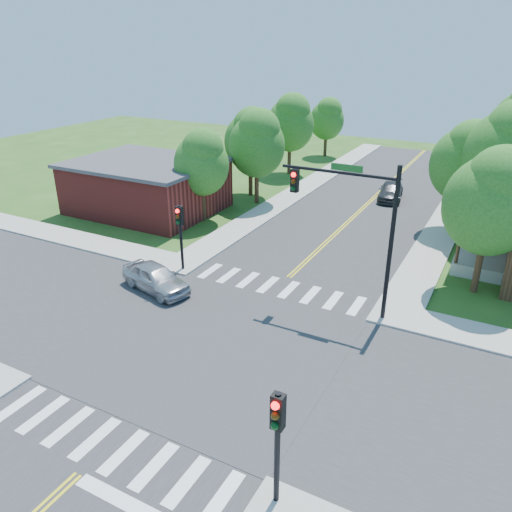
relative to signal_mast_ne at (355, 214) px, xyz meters
The scene contains 24 objects.
ground 8.37m from the signal_mast_ne, 125.00° to the right, with size 100.00×100.00×0.00m, color #274F18.
road_ns 8.36m from the signal_mast_ne, 125.00° to the right, with size 10.00×90.00×0.04m, color #2D2D30.
road_ew 8.36m from the signal_mast_ne, 125.00° to the right, with size 90.00×10.00×0.04m, color #2D2D30.
intersection_patch 8.37m from the signal_mast_ne, 125.00° to the right, with size 10.20×10.20×0.06m, color #2D2D30.
sidewalk_nw 22.73m from the signal_mast_ne, 152.60° to the left, with size 40.00×40.00×0.14m.
crosswalk_north 6.23m from the signal_mast_ne, behind, with size 8.85×2.00×0.01m.
crosswalk_south 13.32m from the signal_mast_ne, 108.36° to the right, with size 8.85×2.00×0.01m.
centerline 8.34m from the signal_mast_ne, 125.00° to the right, with size 0.30×90.00×0.01m.
stop_bar 14.12m from the signal_mast_ne, 96.11° to the right, with size 4.60×0.45×0.09m, color white.
signal_mast_ne is the anchor object (origin of this frame).
signal_pole_se 11.55m from the signal_mast_ne, 81.44° to the right, with size 0.34×0.42×3.80m.
signal_pole_nw 9.76m from the signal_mast_ne, behind, with size 0.34×0.42×3.80m.
building_nw 19.87m from the signal_mast_ne, 157.21° to the left, with size 10.40×8.40×3.73m.
tree_e_a 7.13m from the signal_mast_ne, 43.54° to the left, with size 4.44×4.21×7.54m.
tree_e_b 13.49m from the signal_mast_ne, 66.43° to the left, with size 5.24×4.98×8.91m.
tree_e_c 20.70m from the signal_mast_ne, 76.54° to the left, with size 4.64×4.40×7.88m.
tree_w_a 15.12m from the signal_mast_ne, 149.97° to the left, with size 3.83×3.63×6.50m.
tree_w_b 19.53m from the signal_mast_ne, 132.00° to the left, with size 4.19×3.98×7.12m.
tree_w_c 26.05m from the signal_mast_ne, 120.52° to the left, with size 4.39×4.17×7.47m.
tree_w_d 33.92m from the signal_mast_ne, 112.49° to the left, with size 3.68×3.50×6.25m.
tree_house 13.88m from the signal_mast_ne, 77.66° to the left, with size 4.35×4.13×7.40m.
tree_bldg 17.38m from the signal_mast_ne, 132.09° to the left, with size 4.29×4.08×7.29m.
car_silver 10.50m from the signal_mast_ne, 164.37° to the right, with size 4.41×2.66×1.40m, color #B4B6BC.
car_dgrey 19.38m from the signal_mast_ne, 98.14° to the left, with size 2.44×4.60×1.27m, color #2B2D30.
Camera 1 is at (9.80, -14.67, 11.92)m, focal length 35.00 mm.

